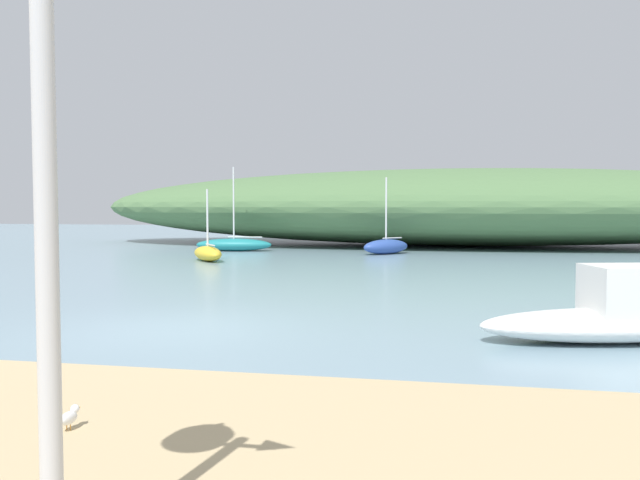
# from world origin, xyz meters

# --- Properties ---
(ground_plane) EXTENTS (120.00, 120.00, 0.00)m
(ground_plane) POSITION_xyz_m (0.00, 0.00, 0.00)
(ground_plane) COLOR #7A99A8
(distant_hill) EXTENTS (42.19, 13.48, 4.26)m
(distant_hill) POSITION_xyz_m (5.42, 26.64, 2.13)
(distant_hill) COLOR #517547
(distant_hill) RESTS_ON ground
(sailboat_outer_mooring) EXTENTS (2.18, 2.50, 2.86)m
(sailboat_outer_mooring) POSITION_xyz_m (-4.70, 13.79, 0.31)
(sailboat_outer_mooring) COLOR gold
(sailboat_outer_mooring) RESTS_ON ground
(motorboat_by_sandbar) EXTENTS (4.46, 2.37, 1.23)m
(motorboat_by_sandbar) POSITION_xyz_m (7.46, 0.37, 0.43)
(motorboat_by_sandbar) COLOR white
(motorboat_by_sandbar) RESTS_ON ground
(sailboat_east_reach) EXTENTS (2.39, 2.53, 3.49)m
(sailboat_east_reach) POSITION_xyz_m (1.91, 18.91, 0.36)
(sailboat_east_reach) COLOR #2D4C9E
(sailboat_east_reach) RESTS_ON ground
(sailboat_off_point) EXTENTS (3.80, 1.56, 4.07)m
(sailboat_off_point) POSITION_xyz_m (-5.54, 19.49, 0.32)
(sailboat_off_point) COLOR teal
(sailboat_off_point) RESTS_ON ground
(seagull_near_waterline) EXTENTS (0.12, 0.28, 0.21)m
(seagull_near_waterline) POSITION_xyz_m (1.48, -5.74, 0.32)
(seagull_near_waterline) COLOR orange
(seagull_near_waterline) RESTS_ON beach_sand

